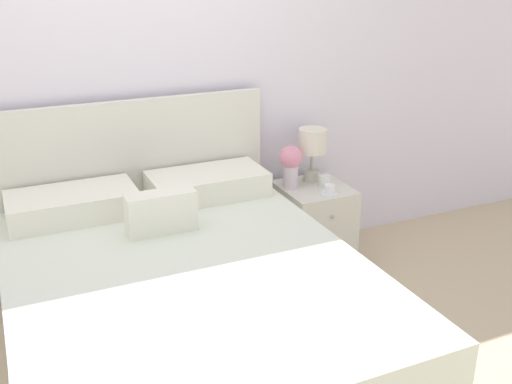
{
  "coord_description": "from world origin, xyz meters",
  "views": [
    {
      "loc": [
        -0.7,
        -3.33,
        1.88
      ],
      "look_at": [
        0.55,
        -0.56,
        0.69
      ],
      "focal_mm": 42.0,
      "sensor_mm": 36.0,
      "label": 1
    }
  ],
  "objects_px": {
    "nightstand": "(313,225)",
    "teacup": "(330,190)",
    "bed": "(184,309)",
    "flower_vase": "(291,163)",
    "alarm_clock": "(324,181)",
    "table_lamp": "(312,145)"
  },
  "relations": [
    {
      "from": "bed",
      "to": "alarm_clock",
      "type": "distance_m",
      "value": 1.37
    },
    {
      "from": "bed",
      "to": "alarm_clock",
      "type": "xyz_separation_m",
      "value": [
        1.16,
        0.69,
        0.24
      ]
    },
    {
      "from": "bed",
      "to": "teacup",
      "type": "bearing_deg",
      "value": 26.41
    },
    {
      "from": "table_lamp",
      "to": "flower_vase",
      "type": "distance_m",
      "value": 0.2
    },
    {
      "from": "bed",
      "to": "table_lamp",
      "type": "distance_m",
      "value": 1.47
    },
    {
      "from": "table_lamp",
      "to": "alarm_clock",
      "type": "height_order",
      "value": "table_lamp"
    },
    {
      "from": "nightstand",
      "to": "teacup",
      "type": "bearing_deg",
      "value": -80.85
    },
    {
      "from": "alarm_clock",
      "to": "nightstand",
      "type": "bearing_deg",
      "value": 165.84
    },
    {
      "from": "teacup",
      "to": "bed",
      "type": "bearing_deg",
      "value": -153.59
    },
    {
      "from": "nightstand",
      "to": "alarm_clock",
      "type": "height_order",
      "value": "alarm_clock"
    },
    {
      "from": "flower_vase",
      "to": "teacup",
      "type": "bearing_deg",
      "value": -49.9
    },
    {
      "from": "nightstand",
      "to": "flower_vase",
      "type": "relative_size",
      "value": 1.93
    },
    {
      "from": "bed",
      "to": "flower_vase",
      "type": "distance_m",
      "value": 1.28
    },
    {
      "from": "bed",
      "to": "teacup",
      "type": "relative_size",
      "value": 18.94
    },
    {
      "from": "table_lamp",
      "to": "alarm_clock",
      "type": "relative_size",
      "value": 4.66
    },
    {
      "from": "nightstand",
      "to": "teacup",
      "type": "height_order",
      "value": "teacup"
    },
    {
      "from": "teacup",
      "to": "alarm_clock",
      "type": "height_order",
      "value": "alarm_clock"
    },
    {
      "from": "bed",
      "to": "flower_vase",
      "type": "height_order",
      "value": "bed"
    },
    {
      "from": "table_lamp",
      "to": "bed",
      "type": "bearing_deg",
      "value": -144.45
    },
    {
      "from": "nightstand",
      "to": "flower_vase",
      "type": "xyz_separation_m",
      "value": [
        -0.14,
        0.05,
        0.43
      ]
    },
    {
      "from": "flower_vase",
      "to": "bed",
      "type": "bearing_deg",
      "value": -141.71
    },
    {
      "from": "bed",
      "to": "teacup",
      "type": "xyz_separation_m",
      "value": [
        1.12,
        0.56,
        0.23
      ]
    }
  ]
}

